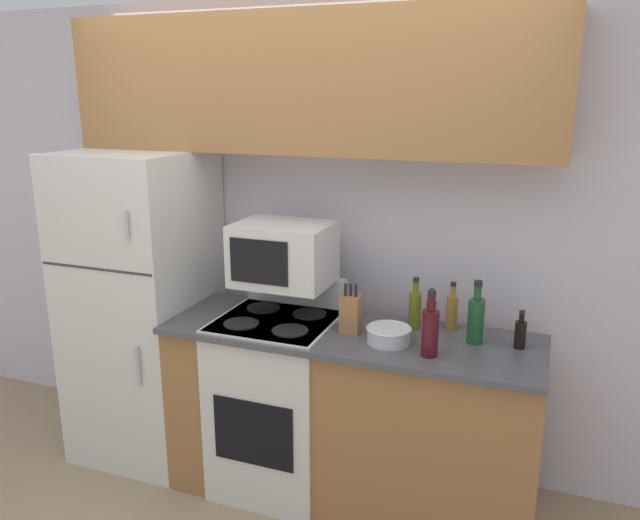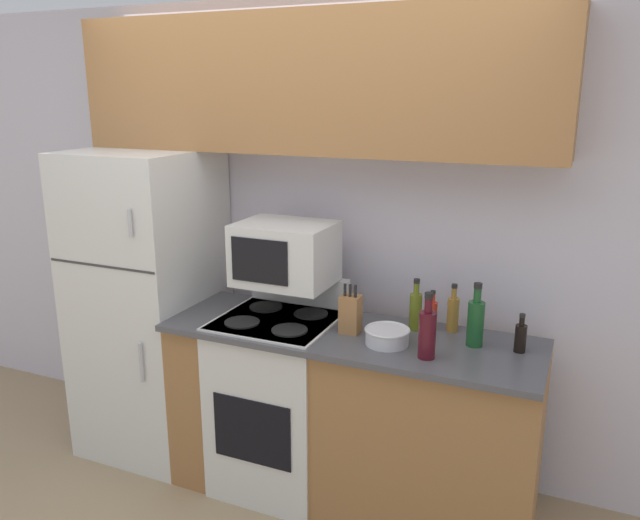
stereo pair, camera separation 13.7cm
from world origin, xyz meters
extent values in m
plane|color=tan|center=(0.00, 0.00, 0.00)|extent=(12.00, 12.00, 0.00)
cube|color=silver|center=(0.00, 0.74, 1.27)|extent=(8.00, 0.05, 2.55)
cube|color=#9E6B3D|center=(0.35, 0.29, 0.45)|extent=(1.84, 0.57, 0.91)
cube|color=#4C4C51|center=(0.35, 0.27, 0.92)|extent=(1.84, 0.61, 0.03)
cube|color=silver|center=(-0.92, 0.35, 0.88)|extent=(0.70, 0.71, 1.76)
cube|color=#383838|center=(-0.92, 0.00, 1.20)|extent=(0.68, 0.01, 0.01)
cylinder|color=#B7B7BC|center=(-0.70, -0.01, 1.44)|extent=(0.02, 0.02, 0.14)
cylinder|color=#B7B7BC|center=(-0.70, -0.01, 0.70)|extent=(0.02, 0.02, 0.22)
cube|color=#9E6B3D|center=(0.00, 0.56, 2.10)|extent=(2.54, 0.33, 0.68)
cube|color=silver|center=(-0.04, 0.27, 0.47)|extent=(0.59, 0.57, 0.95)
cube|color=black|center=(-0.04, -0.02, 0.45)|extent=(0.42, 0.01, 0.34)
cube|color=#2D2D2D|center=(-0.04, 0.27, 0.94)|extent=(0.57, 0.55, 0.01)
cube|color=silver|center=(-0.04, 0.54, 1.03)|extent=(0.57, 0.06, 0.16)
cylinder|color=black|center=(-0.18, 0.15, 0.95)|extent=(0.18, 0.18, 0.01)
cylinder|color=black|center=(0.09, 0.15, 0.95)|extent=(0.18, 0.18, 0.01)
cylinder|color=black|center=(-0.18, 0.40, 0.95)|extent=(0.18, 0.18, 0.01)
cylinder|color=black|center=(0.09, 0.40, 0.95)|extent=(0.18, 0.18, 0.01)
cube|color=silver|center=(-0.04, 0.37, 1.27)|extent=(0.48, 0.37, 0.32)
cube|color=black|center=(-0.09, 0.18, 1.27)|extent=(0.31, 0.01, 0.22)
cube|color=#9E6B3D|center=(0.36, 0.27, 1.03)|extent=(0.09, 0.09, 0.19)
cylinder|color=black|center=(0.33, 0.26, 1.15)|extent=(0.01, 0.01, 0.06)
cylinder|color=black|center=(0.36, 0.26, 1.15)|extent=(0.01, 0.01, 0.06)
cylinder|color=black|center=(0.38, 0.26, 1.15)|extent=(0.01, 0.01, 0.06)
cylinder|color=silver|center=(0.56, 0.20, 0.97)|extent=(0.20, 0.20, 0.07)
torus|color=silver|center=(0.56, 0.20, 1.01)|extent=(0.21, 0.21, 0.01)
cylinder|color=red|center=(0.71, 0.46, 1.01)|extent=(0.05, 0.05, 0.14)
cylinder|color=red|center=(0.71, 0.46, 1.10)|extent=(0.02, 0.02, 0.04)
cylinder|color=black|center=(0.71, 0.46, 1.13)|extent=(0.02, 0.03, 0.02)
cylinder|color=black|center=(1.14, 0.35, 1.00)|extent=(0.05, 0.05, 0.13)
cylinder|color=black|center=(1.14, 0.35, 1.08)|extent=(0.02, 0.02, 0.04)
cylinder|color=black|center=(1.14, 0.35, 1.11)|extent=(0.03, 0.03, 0.01)
cylinder|color=olive|center=(0.81, 0.48, 1.02)|extent=(0.06, 0.06, 0.17)
cylinder|color=olive|center=(0.81, 0.48, 1.13)|extent=(0.03, 0.03, 0.05)
cylinder|color=black|center=(0.81, 0.48, 1.17)|extent=(0.03, 0.03, 0.02)
cylinder|color=#5B6619|center=(0.63, 0.43, 1.03)|extent=(0.06, 0.06, 0.18)
cylinder|color=#5B6619|center=(0.63, 0.43, 1.15)|extent=(0.03, 0.03, 0.06)
cylinder|color=black|center=(0.63, 0.43, 1.19)|extent=(0.03, 0.03, 0.02)
cylinder|color=#194C23|center=(0.94, 0.35, 1.04)|extent=(0.08, 0.08, 0.21)
cylinder|color=#194C23|center=(0.94, 0.35, 1.18)|extent=(0.03, 0.03, 0.07)
cylinder|color=black|center=(0.94, 0.35, 1.22)|extent=(0.04, 0.04, 0.02)
cylinder|color=#470F19|center=(0.77, 0.12, 1.04)|extent=(0.08, 0.08, 0.21)
cylinder|color=#470F19|center=(0.77, 0.12, 1.18)|extent=(0.03, 0.03, 0.07)
cylinder|color=black|center=(0.77, 0.12, 1.22)|extent=(0.04, 0.04, 0.02)
camera|label=1|loc=(1.23, -2.44, 2.07)|focal=35.00mm
camera|label=2|loc=(1.35, -2.38, 2.07)|focal=35.00mm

